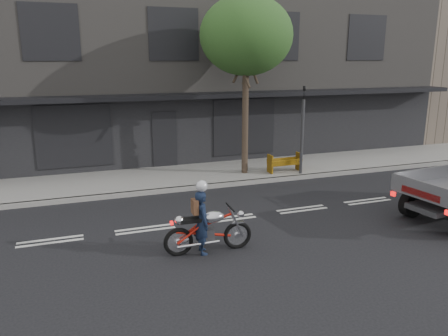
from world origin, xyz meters
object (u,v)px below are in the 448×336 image
motorcycle (208,229)px  construction_barrier (287,163)px  street_tree (246,36)px  traffic_light_pole (302,135)px  rider (202,222)px

motorcycle → construction_barrier: 7.39m
street_tree → motorcycle: (-3.40, -6.10, -4.71)m
traffic_light_pole → construction_barrier: bearing=152.2°
construction_barrier → motorcycle: bearing=-131.9°
rider → construction_barrier: rider is taller
motorcycle → rider: (-0.15, 0.00, 0.20)m
traffic_light_pole → construction_barrier: size_ratio=2.60×
motorcycle → rider: rider is taller
street_tree → construction_barrier: size_ratio=5.00×
motorcycle → rider: 0.25m
motorcycle → rider: bearing=-176.9°
traffic_light_pole → construction_barrier: (-0.47, 0.25, -1.12)m
street_tree → rider: size_ratio=4.41×
motorcycle → construction_barrier: size_ratio=1.60×
traffic_light_pole → motorcycle: size_ratio=1.62×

